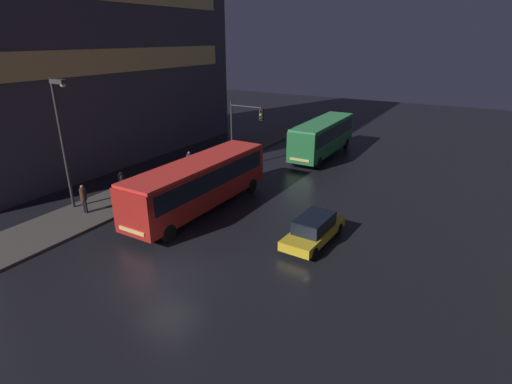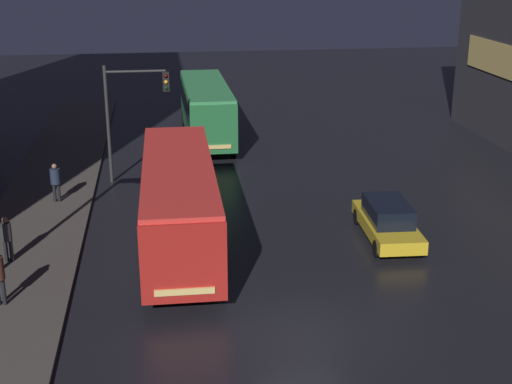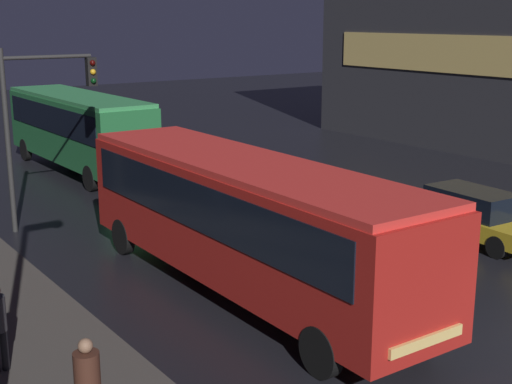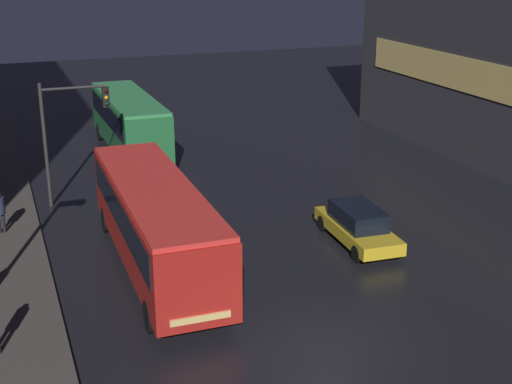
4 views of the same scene
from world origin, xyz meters
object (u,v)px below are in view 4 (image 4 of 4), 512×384
Objects in this scene: bus_far at (129,119)px; bus_near at (156,217)px; car_taxi at (358,225)px; traffic_light_main at (68,122)px.

bus_near is at bearing 81.72° from bus_far.
bus_far is (2.14, 15.55, 0.03)m from bus_near.
car_taxi is at bearing 109.40° from bus_far.
bus_far is 8.56m from traffic_light_main.
bus_near is 15.70m from bus_far.
bus_far is at bearing -97.15° from bus_near.
bus_near is at bearing -0.18° from car_taxi.
traffic_light_main reaches higher than bus_near.
car_taxi is 0.85× the size of traffic_light_main.
traffic_light_main is (-9.81, 8.64, 3.02)m from car_taxi.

